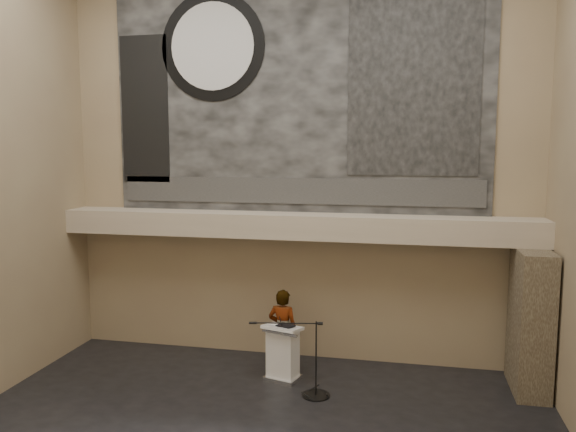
# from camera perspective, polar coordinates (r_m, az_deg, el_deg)

# --- Properties ---
(wall_back) EXTENTS (10.00, 0.02, 8.50)m
(wall_back) POSITION_cam_1_polar(r_m,az_deg,el_deg) (11.97, 0.80, 5.46)
(wall_back) COLOR #877156
(wall_back) RESTS_ON floor
(wall_front) EXTENTS (10.00, 0.02, 8.50)m
(wall_front) POSITION_cam_1_polar(r_m,az_deg,el_deg) (4.41, -19.90, 2.33)
(wall_front) COLOR #877156
(wall_front) RESTS_ON floor
(soffit) EXTENTS (10.00, 0.80, 0.50)m
(soffit) POSITION_cam_1_polar(r_m,az_deg,el_deg) (11.69, 0.41, -0.98)
(soffit) COLOR tan
(soffit) RESTS_ON wall_back
(sprinkler_left) EXTENTS (0.04, 0.04, 0.06)m
(sprinkler_left) POSITION_cam_1_polar(r_m,az_deg,el_deg) (12.10, -7.09, -2.10)
(sprinkler_left) COLOR #B2893D
(sprinkler_left) RESTS_ON soffit
(sprinkler_right) EXTENTS (0.04, 0.04, 0.06)m
(sprinkler_right) POSITION_cam_1_polar(r_m,az_deg,el_deg) (11.45, 9.72, -2.67)
(sprinkler_right) COLOR #B2893D
(sprinkler_right) RESTS_ON soffit
(banner) EXTENTS (8.00, 0.05, 5.00)m
(banner) POSITION_cam_1_polar(r_m,az_deg,el_deg) (11.99, 0.79, 12.40)
(banner) COLOR black
(banner) RESTS_ON wall_back
(banner_text_strip) EXTENTS (7.76, 0.02, 0.55)m
(banner_text_strip) POSITION_cam_1_polar(r_m,az_deg,el_deg) (11.93, 0.73, 2.57)
(banner_text_strip) COLOR #2E2E2E
(banner_text_strip) RESTS_ON banner
(banner_clock_rim) EXTENTS (2.30, 0.02, 2.30)m
(banner_clock_rim) POSITION_cam_1_polar(r_m,az_deg,el_deg) (12.55, -7.69, 16.70)
(banner_clock_rim) COLOR black
(banner_clock_rim) RESTS_ON banner
(banner_clock_face) EXTENTS (1.84, 0.02, 1.84)m
(banner_clock_face) POSITION_cam_1_polar(r_m,az_deg,el_deg) (12.54, -7.72, 16.71)
(banner_clock_face) COLOR silver
(banner_clock_face) RESTS_ON banner
(banner_building_print) EXTENTS (2.60, 0.02, 3.60)m
(banner_building_print) POSITION_cam_1_polar(r_m,az_deg,el_deg) (11.73, 12.63, 12.84)
(banner_building_print) COLOR black
(banner_building_print) RESTS_ON banner
(banner_brick_print) EXTENTS (1.10, 0.02, 3.20)m
(banner_brick_print) POSITION_cam_1_polar(r_m,az_deg,el_deg) (13.02, -14.35, 10.43)
(banner_brick_print) COLOR black
(banner_brick_print) RESTS_ON banner
(stone_pier) EXTENTS (0.60, 1.40, 2.70)m
(stone_pier) POSITION_cam_1_polar(r_m,az_deg,el_deg) (11.59, 23.41, -9.74)
(stone_pier) COLOR #423729
(stone_pier) RESTS_ON floor
(lectern) EXTENTS (0.83, 0.68, 1.13)m
(lectern) POSITION_cam_1_polar(r_m,az_deg,el_deg) (11.36, -0.54, -13.72)
(lectern) COLOR silver
(lectern) RESTS_ON floor
(binder) EXTENTS (0.38, 0.35, 0.04)m
(binder) POSITION_cam_1_polar(r_m,az_deg,el_deg) (11.12, -0.25, -11.10)
(binder) COLOR black
(binder) RESTS_ON lectern
(papers) EXTENTS (0.32, 0.37, 0.00)m
(papers) POSITION_cam_1_polar(r_m,az_deg,el_deg) (11.20, -1.46, -11.06)
(papers) COLOR white
(papers) RESTS_ON lectern
(speaker_person) EXTENTS (0.67, 0.49, 1.70)m
(speaker_person) POSITION_cam_1_polar(r_m,az_deg,el_deg) (11.73, -0.53, -11.51)
(speaker_person) COLOR silver
(speaker_person) RESTS_ON floor
(mic_stand) EXTENTS (1.47, 0.52, 1.42)m
(mic_stand) POSITION_cam_1_polar(r_m,az_deg,el_deg) (10.83, 2.61, -16.76)
(mic_stand) COLOR black
(mic_stand) RESTS_ON floor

